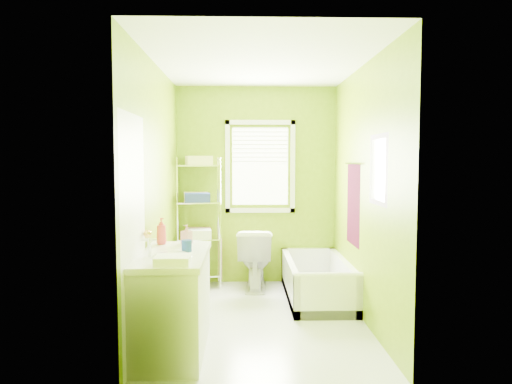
{
  "coord_description": "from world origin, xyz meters",
  "views": [
    {
      "loc": [
        -0.16,
        -4.6,
        1.63
      ],
      "look_at": [
        -0.04,
        0.25,
        1.3
      ],
      "focal_mm": 32.0,
      "sensor_mm": 36.0,
      "label": 1
    }
  ],
  "objects_px": {
    "vanity": "(173,299)",
    "bathtub": "(317,286)",
    "toilet": "(255,258)",
    "wire_shelf_unit": "(199,207)"
  },
  "relations": [
    {
      "from": "wire_shelf_unit",
      "to": "vanity",
      "type": "bearing_deg",
      "value": -90.97
    },
    {
      "from": "vanity",
      "to": "wire_shelf_unit",
      "type": "height_order",
      "value": "wire_shelf_unit"
    },
    {
      "from": "vanity",
      "to": "bathtub",
      "type": "bearing_deg",
      "value": 43.81
    },
    {
      "from": "toilet",
      "to": "wire_shelf_unit",
      "type": "distance_m",
      "value": 0.97
    },
    {
      "from": "bathtub",
      "to": "vanity",
      "type": "relative_size",
      "value": 1.35
    },
    {
      "from": "toilet",
      "to": "vanity",
      "type": "relative_size",
      "value": 0.69
    },
    {
      "from": "bathtub",
      "to": "toilet",
      "type": "distance_m",
      "value": 0.9
    },
    {
      "from": "bathtub",
      "to": "toilet",
      "type": "height_order",
      "value": "toilet"
    },
    {
      "from": "toilet",
      "to": "vanity",
      "type": "xyz_separation_m",
      "value": [
        -0.75,
        -1.9,
        0.06
      ]
    },
    {
      "from": "toilet",
      "to": "vanity",
      "type": "distance_m",
      "value": 2.04
    }
  ]
}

